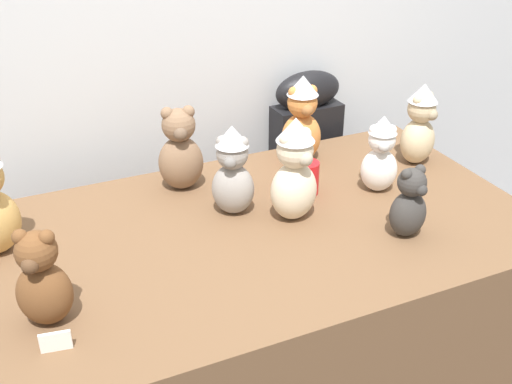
{
  "coord_description": "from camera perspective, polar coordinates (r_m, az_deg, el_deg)",
  "views": [
    {
      "loc": [
        -0.64,
        -1.18,
        1.72
      ],
      "look_at": [
        0.0,
        0.25,
        0.85
      ],
      "focal_mm": 43.46,
      "sensor_mm": 36.0,
      "label": 1
    }
  ],
  "objects": [
    {
      "name": "teddy_bear_mocha",
      "position": [
        2.02,
        -6.99,
        3.76
      ],
      "size": [
        0.17,
        0.15,
        0.29
      ],
      "rotation": [
        0.0,
        0.0,
        -0.2
      ],
      "color": "#7F6047",
      "rests_on": "display_table"
    },
    {
      "name": "party_cup_red",
      "position": [
        2.02,
        4.68,
        1.32
      ],
      "size": [
        0.08,
        0.08,
        0.11
      ],
      "primitive_type": "cylinder",
      "color": "red",
      "rests_on": "display_table"
    },
    {
      "name": "teddy_bear_snow",
      "position": [
        2.04,
        11.38,
        3.37
      ],
      "size": [
        0.15,
        0.14,
        0.26
      ],
      "rotation": [
        0.0,
        0.0,
        -0.44
      ],
      "color": "white",
      "rests_on": "display_table"
    },
    {
      "name": "instrument_case",
      "position": [
        2.63,
        4.44,
        1.04
      ],
      "size": [
        0.28,
        0.13,
        0.97
      ],
      "rotation": [
        0.0,
        0.0,
        0.03
      ],
      "color": "black",
      "rests_on": "ground_plane"
    },
    {
      "name": "teddy_bear_chestnut",
      "position": [
        1.52,
        -19.09,
        -7.71
      ],
      "size": [
        0.17,
        0.16,
        0.26
      ],
      "rotation": [
        0.0,
        0.0,
        -0.46
      ],
      "color": "brown",
      "rests_on": "display_table"
    },
    {
      "name": "teddy_bear_ginger",
      "position": [
        2.2,
        4.24,
        6.62
      ],
      "size": [
        0.16,
        0.14,
        0.32
      ],
      "rotation": [
        0.0,
        0.0,
        -0.11
      ],
      "color": "#D17F3D",
      "rests_on": "display_table"
    },
    {
      "name": "teddy_bear_ash",
      "position": [
        1.86,
        -2.17,
        1.92
      ],
      "size": [
        0.17,
        0.16,
        0.29
      ],
      "rotation": [
        0.0,
        0.0,
        -0.54
      ],
      "color": "gray",
      "rests_on": "display_table"
    },
    {
      "name": "teddy_bear_sand",
      "position": [
        2.25,
        14.83,
        5.98
      ],
      "size": [
        0.16,
        0.15,
        0.29
      ],
      "rotation": [
        0.0,
        0.0,
        0.33
      ],
      "color": "#CCB78E",
      "rests_on": "display_table"
    },
    {
      "name": "display_table",
      "position": [
        2.07,
        0.0,
        -11.84
      ],
      "size": [
        1.68,
        0.95,
        0.73
      ],
      "primitive_type": "cube",
      "color": "brown",
      "rests_on": "ground_plane"
    },
    {
      "name": "name_card_front_left",
      "position": [
        1.49,
        -17.96,
        -12.96
      ],
      "size": [
        0.07,
        0.02,
        0.05
      ],
      "primitive_type": "cube",
      "rotation": [
        0.0,
        0.0,
        -0.16
      ],
      "color": "white",
      "rests_on": "display_table"
    },
    {
      "name": "teddy_bear_cream",
      "position": [
        1.83,
        3.56,
        1.97
      ],
      "size": [
        0.17,
        0.15,
        0.33
      ],
      "rotation": [
        0.0,
        0.0,
        0.21
      ],
      "color": "beige",
      "rests_on": "display_table"
    },
    {
      "name": "teddy_bear_charcoal",
      "position": [
        1.82,
        13.92,
        -1.08
      ],
      "size": [
        0.12,
        0.11,
        0.22
      ],
      "rotation": [
        0.0,
        0.0,
        0.14
      ],
      "color": "#383533",
      "rests_on": "display_table"
    }
  ]
}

